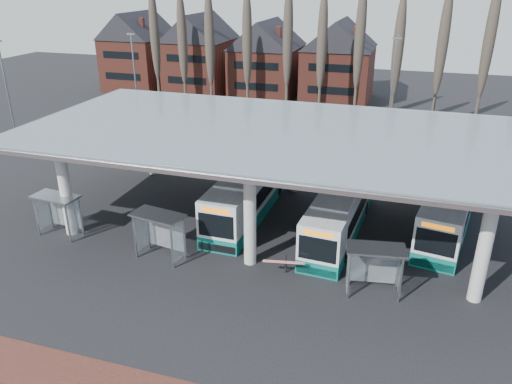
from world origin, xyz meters
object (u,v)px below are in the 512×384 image
(shelter_0, at_px, (59,206))
(bus_2, at_px, (340,211))
(shelter_2, at_px, (375,259))
(bus_3, at_px, (450,206))
(bus_1, at_px, (249,191))
(shelter_1, at_px, (160,225))

(shelter_0, bearing_deg, bus_2, 23.41)
(shelter_0, distance_m, shelter_2, 19.45)
(bus_2, distance_m, bus_3, 7.15)
(shelter_2, bearing_deg, bus_3, 56.20)
(bus_3, distance_m, shelter_2, 9.73)
(bus_1, distance_m, bus_2, 6.51)
(bus_2, relative_size, shelter_1, 3.51)
(shelter_1, bearing_deg, shelter_2, 9.47)
(shelter_0, xyz_separation_m, shelter_2, (19.44, -0.66, 0.02))
(shelter_0, height_order, shelter_2, shelter_2)
(bus_2, bearing_deg, shelter_2, -62.96)
(bus_2, xyz_separation_m, bus_3, (6.64, 2.65, 0.04))
(bus_2, height_order, shelter_1, bus_2)
(bus_1, xyz_separation_m, bus_2, (6.42, -1.06, -0.08))
(bus_3, bearing_deg, shelter_0, -150.82)
(bus_1, relative_size, shelter_2, 3.78)
(shelter_0, height_order, shelter_1, shelter_1)
(bus_3, xyz_separation_m, shelter_2, (-4.01, -8.85, 0.47))
(shelter_1, height_order, shelter_2, shelter_1)
(bus_2, distance_m, shelter_1, 11.29)
(bus_1, height_order, bus_3, bus_1)
(shelter_2, bearing_deg, bus_2, 103.55)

